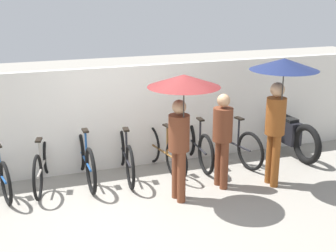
# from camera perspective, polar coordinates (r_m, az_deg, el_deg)

# --- Properties ---
(ground_plane) EXTENTS (30.00, 30.00, 0.00)m
(ground_plane) POSITION_cam_1_polar(r_m,az_deg,el_deg) (6.99, -2.02, -10.58)
(ground_plane) COLOR gray
(back_wall) EXTENTS (13.36, 0.12, 1.86)m
(back_wall) POSITION_cam_1_polar(r_m,az_deg,el_deg) (8.40, -6.12, 0.96)
(back_wall) COLOR silver
(back_wall) RESTS_ON ground
(parked_bicycle_1) EXTENTS (0.57, 1.76, 1.00)m
(parked_bicycle_1) POSITION_cam_1_polar(r_m,az_deg,el_deg) (8.03, -15.01, -4.47)
(parked_bicycle_1) COLOR black
(parked_bicycle_1) RESTS_ON ground
(parked_bicycle_2) EXTENTS (0.44, 1.83, 1.08)m
(parked_bicycle_2) POSITION_cam_1_polar(r_m,az_deg,el_deg) (8.05, -10.09, -3.95)
(parked_bicycle_2) COLOR black
(parked_bicycle_2) RESTS_ON ground
(parked_bicycle_3) EXTENTS (0.44, 1.82, 1.00)m
(parked_bicycle_3) POSITION_cam_1_polar(r_m,az_deg,el_deg) (8.16, -5.25, -3.53)
(parked_bicycle_3) COLOR black
(parked_bicycle_3) RESTS_ON ground
(parked_bicycle_4) EXTENTS (0.46, 1.70, 0.97)m
(parked_bicycle_4) POSITION_cam_1_polar(r_m,az_deg,el_deg) (8.35, -0.67, -2.98)
(parked_bicycle_4) COLOR black
(parked_bicycle_4) RESTS_ON ground
(parked_bicycle_5) EXTENTS (0.44, 1.70, 1.10)m
(parked_bicycle_5) POSITION_cam_1_polar(r_m,az_deg,el_deg) (8.66, 3.50, -2.28)
(parked_bicycle_5) COLOR black
(parked_bicycle_5) RESTS_ON ground
(parked_bicycle_6) EXTENTS (0.52, 1.77, 1.01)m
(parked_bicycle_6) POSITION_cam_1_polar(r_m,az_deg,el_deg) (8.90, 7.75, -1.94)
(parked_bicycle_6) COLOR black
(parked_bicycle_6) RESTS_ON ground
(pedestrian_leading) EXTENTS (1.06, 1.06, 2.00)m
(pedestrian_leading) POSITION_cam_1_polar(r_m,az_deg,el_deg) (6.77, 1.75, 3.02)
(pedestrian_leading) COLOR brown
(pedestrian_leading) RESTS_ON ground
(pedestrian_center) EXTENTS (0.32, 0.32, 1.58)m
(pedestrian_center) POSITION_cam_1_polar(r_m,az_deg,el_deg) (7.56, 6.66, -0.98)
(pedestrian_center) COLOR brown
(pedestrian_center) RESTS_ON ground
(pedestrian_trailing) EXTENTS (1.06, 1.06, 2.14)m
(pedestrian_trailing) POSITION_cam_1_polar(r_m,az_deg,el_deg) (7.52, 13.62, 4.78)
(pedestrian_trailing) COLOR brown
(pedestrian_trailing) RESTS_ON ground
(motorcycle) EXTENTS (0.58, 2.06, 0.94)m
(motorcycle) POSITION_cam_1_polar(r_m,az_deg,el_deg) (9.51, 14.12, -0.76)
(motorcycle) COLOR black
(motorcycle) RESTS_ON ground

